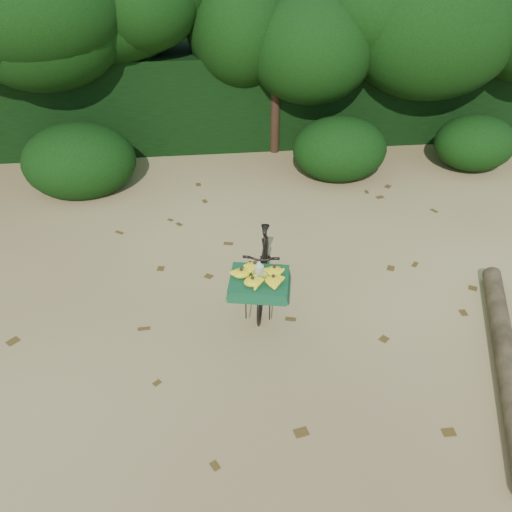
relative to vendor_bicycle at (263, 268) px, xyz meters
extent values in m
plane|color=tan|center=(0.25, -0.99, -0.47)|extent=(80.00, 80.00, 0.00)
imported|color=black|center=(0.00, 0.02, -0.01)|extent=(0.72, 1.59, 0.92)
cube|color=black|center=(-0.11, -0.57, 0.28)|extent=(0.40, 0.46, 0.02)
cube|color=#165328|center=(-0.11, -0.57, 0.30)|extent=(0.76, 0.67, 0.01)
ellipsoid|color=olive|center=(-0.05, -0.58, 0.34)|extent=(0.09, 0.07, 0.10)
ellipsoid|color=olive|center=(-0.14, -0.51, 0.34)|extent=(0.09, 0.07, 0.10)
ellipsoid|color=olive|center=(-0.15, -0.61, 0.34)|extent=(0.09, 0.07, 0.10)
cylinder|color=#EAE5C6|center=(-0.11, -0.56, 0.39)|extent=(0.11, 0.11, 0.14)
cylinder|color=brown|center=(2.53, -1.51, -0.36)|extent=(1.34, 3.13, 0.23)
cube|color=black|center=(0.25, 5.31, 0.43)|extent=(26.00, 1.80, 1.80)
camera|label=1|loc=(-0.66, -5.36, 4.06)|focal=38.00mm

